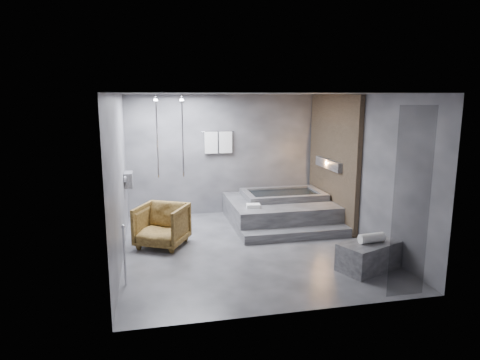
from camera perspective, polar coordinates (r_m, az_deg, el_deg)
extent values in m
plane|color=#313134|center=(8.05, 1.10, -8.92)|extent=(5.00, 5.00, 0.00)
cube|color=#525255|center=(7.56, 1.18, 11.44)|extent=(4.50, 5.00, 0.04)
cube|color=#3C3C42|center=(10.10, -2.13, 3.40)|extent=(4.50, 0.04, 2.80)
cube|color=#3C3C42|center=(5.34, 7.35, -3.74)|extent=(4.50, 0.04, 2.80)
cube|color=#3C3C42|center=(7.50, -15.84, 0.25)|extent=(0.04, 5.00, 2.80)
cube|color=#3C3C42|center=(8.48, 16.11, 1.47)|extent=(0.04, 5.00, 2.80)
cube|color=#896F50|center=(9.56, 12.27, 2.71)|extent=(0.10, 2.40, 2.78)
cube|color=#FF9938|center=(9.54, 11.81, 2.11)|extent=(0.14, 1.20, 0.20)
cube|color=gray|center=(8.92, -14.64, 0.05)|extent=(0.16, 0.42, 0.30)
imported|color=beige|center=(8.83, -14.58, -0.35)|extent=(0.08, 0.08, 0.21)
imported|color=beige|center=(9.03, -14.53, -0.28)|extent=(0.07, 0.07, 0.15)
cylinder|color=silver|center=(9.47, -7.67, 5.84)|extent=(0.04, 0.04, 1.80)
cylinder|color=silver|center=(9.44, -11.01, 5.72)|extent=(0.04, 0.04, 1.80)
cylinder|color=silver|center=(9.96, -2.95, 6.47)|extent=(0.75, 0.02, 0.02)
cube|color=white|center=(9.93, -3.89, 5.00)|extent=(0.30, 0.06, 0.50)
cube|color=white|center=(9.99, -1.95, 5.05)|extent=(0.30, 0.06, 0.50)
cylinder|color=silver|center=(6.59, -15.14, -9.81)|extent=(0.04, 0.04, 0.90)
cube|color=black|center=(6.13, 21.90, -2.99)|extent=(0.55, 0.01, 2.60)
cube|color=#373739|center=(9.57, 5.24, -4.10)|extent=(2.20, 2.00, 0.50)
cube|color=#373739|center=(8.55, 7.60, -7.16)|extent=(2.20, 0.36, 0.18)
cube|color=#37373A|center=(7.32, 16.78, -9.65)|extent=(1.13, 0.89, 0.45)
imported|color=#402B10|center=(8.13, -10.37, -5.97)|extent=(1.14, 1.15, 0.79)
cylinder|color=white|center=(7.23, 17.15, -7.39)|extent=(0.45, 0.20, 0.16)
cube|color=white|center=(8.82, 1.78, -3.46)|extent=(0.30, 0.23, 0.07)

